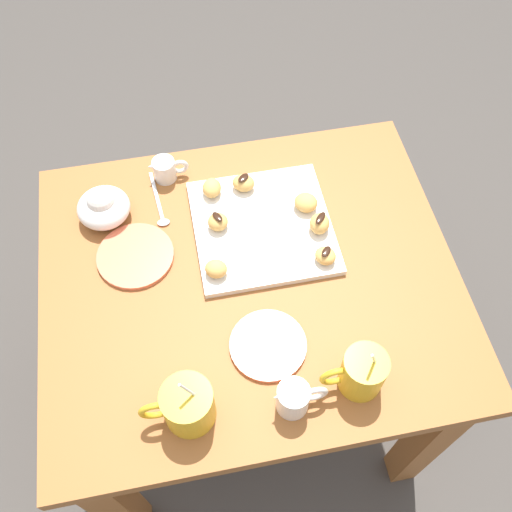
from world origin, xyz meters
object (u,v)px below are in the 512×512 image
coffee_mug_mustard_left (362,372)px  saucer_coral_right (268,345)px  coffee_mug_mustard_right (187,405)px  saucer_coral_left (135,256)px  ice_cream_bowl (103,206)px  beignet_5 (212,188)px  beignet_0 (326,257)px  beignet_1 (216,269)px  beignet_4 (320,224)px  beignet_6 (218,222)px  pastry_plate_square (263,227)px  dining_table (250,307)px  beignet_3 (306,203)px  cream_pitcher_white (294,398)px  chocolate_sauce_pitcher (165,169)px  beignet_2 (243,183)px

coffee_mug_mustard_left → saucer_coral_right: coffee_mug_mustard_left is taller
coffee_mug_mustard_right → saucer_coral_left: size_ratio=0.90×
ice_cream_bowl → beignet_5: bearing=-178.0°
beignet_0 → beignet_1: (0.23, -0.02, 0.00)m
beignet_1 → beignet_4: beignet_4 is taller
coffee_mug_mustard_left → ice_cream_bowl: 0.66m
saucer_coral_right → beignet_0: beignet_0 is taller
beignet_6 → beignet_5: bearing=-90.8°
pastry_plate_square → beignet_4: beignet_4 is taller
pastry_plate_square → saucer_coral_right: 0.28m
dining_table → beignet_0: (-0.16, 0.00, 0.18)m
beignet_3 → beignet_4: beignet_4 is taller
beignet_4 → beignet_6: beignet_4 is taller
saucer_coral_right → beignet_3: 0.34m
dining_table → coffee_mug_mustard_right: bearing=58.7°
ice_cream_bowl → saucer_coral_right: size_ratio=0.77×
dining_table → beignet_0: bearing=178.5°
saucer_coral_right → beignet_1: bearing=-67.1°
beignet_4 → beignet_0: bearing=85.1°
dining_table → coffee_mug_mustard_right: 0.37m
saucer_coral_right → beignet_6: size_ratio=3.42×
beignet_3 → beignet_6: bearing=4.2°
dining_table → cream_pitcher_white: cream_pitcher_white is taller
pastry_plate_square → coffee_mug_mustard_left: bearing=105.7°
beignet_0 → beignet_3: 0.15m
saucer_coral_left → beignet_1: beignet_1 is taller
saucer_coral_right → beignet_0: (-0.16, -0.16, 0.03)m
coffee_mug_mustard_right → beignet_5: size_ratio=2.94×
pastry_plate_square → beignet_4: 0.13m
chocolate_sauce_pitcher → beignet_2: (-0.17, 0.08, 0.00)m
coffee_mug_mustard_left → beignet_5: bearing=-67.6°
beignet_6 → cream_pitcher_white: bearing=100.1°
saucer_coral_left → beignet_2: size_ratio=3.29×
beignet_0 → beignet_1: size_ratio=0.98×
saucer_coral_left → beignet_1: 0.19m
ice_cream_bowl → beignet_3: ice_cream_bowl is taller
dining_table → beignet_5: (0.04, -0.22, 0.18)m
beignet_1 → chocolate_sauce_pitcher: bearing=-75.6°
ice_cream_bowl → beignet_6: ice_cream_bowl is taller
beignet_6 → saucer_coral_right: bearing=100.1°
dining_table → saucer_coral_left: bearing=-21.8°
beignet_5 → beignet_6: size_ratio=1.14×
coffee_mug_mustard_left → beignet_3: size_ratio=2.90×
beignet_2 → beignet_6: size_ratio=1.14×
coffee_mug_mustard_left → beignet_5: size_ratio=2.99×
coffee_mug_mustard_left → saucer_coral_left: 0.53m
ice_cream_bowl → beignet_4: bearing=163.5°
cream_pitcher_white → beignet_1: (0.10, -0.30, -0.01)m
saucer_coral_right → beignet_1: (0.07, -0.17, 0.03)m
ice_cream_bowl → beignet_5: size_ratio=2.31×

